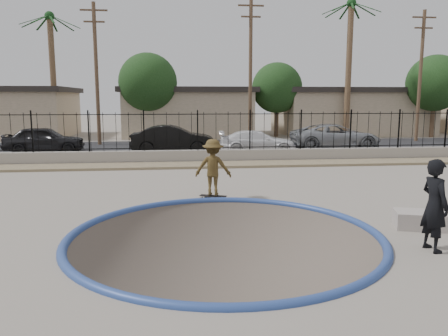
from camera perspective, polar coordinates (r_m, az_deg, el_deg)
ground at (r=22.69m, az=-3.62°, el=-1.42°), size 120.00×120.00×2.20m
bowl_pit at (r=9.82m, az=0.12°, el=-8.89°), size 6.84×6.84×1.80m
coping_ring at (r=9.82m, az=0.12°, el=-8.89°), size 7.04×7.04×0.20m
rock_strip at (r=19.74m, az=-3.25°, el=0.40°), size 42.00×1.60×0.11m
retaining_wall at (r=20.79m, az=-3.43°, el=1.52°), size 42.00×0.45×0.60m
fence at (r=20.67m, az=-3.46°, el=4.82°), size 40.00×0.04×1.80m
street at (r=27.47m, az=-4.16°, el=2.76°), size 90.00×8.00×0.04m
house_center at (r=36.81m, az=-4.80°, el=7.41°), size 10.60×8.60×3.90m
house_east at (r=39.76m, az=15.98°, el=7.21°), size 12.60×8.60×3.90m
palm_mid at (r=35.62m, az=-21.62°, el=14.36°), size 2.30×2.30×9.30m
palm_right at (r=35.09m, az=16.12°, el=15.77°), size 2.30×2.30×10.30m
utility_pole_left at (r=29.74m, az=-16.32°, el=11.95°), size 1.70×0.24×9.00m
utility_pole_mid at (r=29.78m, az=3.47°, el=12.77°), size 1.70×0.24×9.50m
utility_pole_right at (r=33.93m, az=24.27°, el=11.12°), size 1.70×0.24×9.00m
street_tree_left at (r=33.36m, az=-9.92°, el=10.94°), size 4.32×4.32×6.36m
street_tree_mid at (r=35.23m, az=6.93°, el=10.33°), size 3.96×3.96×5.83m
street_tree_right at (r=38.03m, az=25.85°, el=9.94°), size 4.32×4.32×6.36m
skater at (r=13.32m, az=-1.44°, el=-0.32°), size 1.22×0.87×1.71m
skateboard at (r=13.47m, az=-1.42°, el=-3.67°), size 0.85×0.50×0.07m
videographer at (r=9.65m, az=25.81°, el=-4.41°), size 0.53×0.73×1.86m
concrete_ledge at (r=11.39m, az=25.36°, el=-6.20°), size 1.73×1.13×0.40m
car_a at (r=26.38m, az=-22.43°, el=3.48°), size 4.42×2.06×1.46m
car_b at (r=24.35m, az=-6.66°, el=3.76°), size 4.66×1.75×1.52m
car_c at (r=24.23m, az=4.37°, el=3.43°), size 4.38×2.05×1.24m
car_d at (r=27.14m, az=14.35°, el=4.03°), size 5.32×2.48×1.48m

